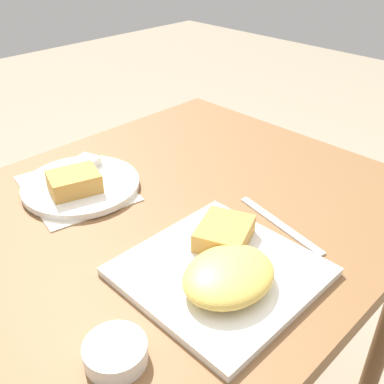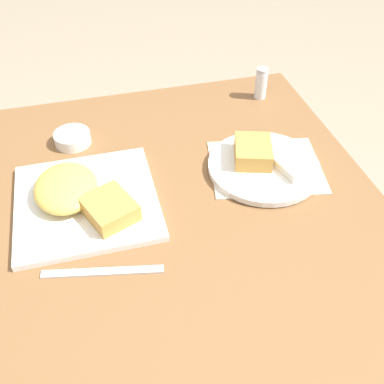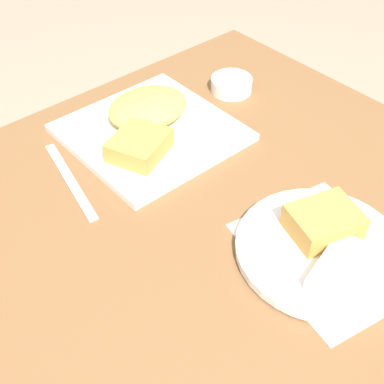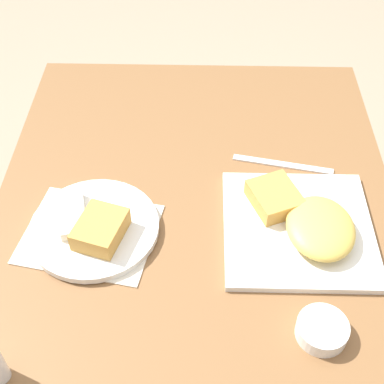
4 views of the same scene
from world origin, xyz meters
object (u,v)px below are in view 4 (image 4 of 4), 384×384
(butter_knife, at_px, (283,164))
(sauce_ramekin, at_px, (322,330))
(plate_square_near, at_px, (303,224))
(plate_oval_far, at_px, (94,227))

(butter_knife, bearing_deg, sauce_ramekin, 104.94)
(plate_square_near, distance_m, butter_knife, 0.19)
(sauce_ramekin, xyz_separation_m, butter_knife, (0.41, 0.03, -0.01))
(plate_square_near, bearing_deg, butter_knife, 6.07)
(plate_oval_far, distance_m, butter_knife, 0.43)
(plate_oval_far, relative_size, sauce_ramekin, 2.91)
(plate_square_near, relative_size, sauce_ramekin, 3.34)
(plate_oval_far, bearing_deg, butter_knife, -62.46)
(plate_square_near, bearing_deg, plate_oval_far, 92.07)
(plate_oval_far, xyz_separation_m, butter_knife, (0.20, -0.38, -0.02))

